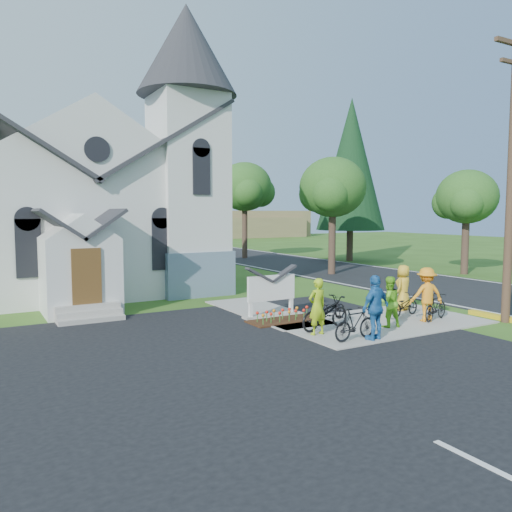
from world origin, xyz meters
TOP-DOWN VIEW (x-y plane):
  - ground at (0.00, 0.00)m, footprint 120.00×120.00m
  - parking_lot at (-7.00, -2.00)m, footprint 20.00×16.00m
  - road at (10.00, 15.00)m, footprint 8.00×90.00m
  - sidewalk at (1.50, 0.50)m, footprint 7.00×4.00m
  - church at (-5.48, 12.48)m, footprint 12.35×12.00m
  - church_sign at (-1.20, 3.20)m, footprint 2.20×0.40m
  - flower_bed at (-1.20, 2.30)m, footprint 2.60×1.10m
  - tree_road_near at (8.50, 12.00)m, footprint 4.00×4.00m
  - tree_road_mid at (9.00, 24.00)m, footprint 4.40×4.40m
  - tree_road_far at (15.50, 8.00)m, footprint 3.60×3.60m
  - conifer at (15.00, 18.00)m, footprint 5.20×5.20m
  - distant_hills at (3.36, 56.33)m, footprint 61.00×10.00m
  - cyclist_0 at (-1.46, 0.13)m, footprint 0.65×0.44m
  - bike_0 at (-0.84, 0.53)m, footprint 2.04×0.95m
  - cyclist_1 at (1.15, -0.19)m, footprint 0.92×0.80m
  - bike_1 at (-0.90, -0.95)m, footprint 1.63×0.57m
  - cyclist_2 at (-0.35, -1.19)m, footprint 1.17×0.64m
  - bike_2 at (0.05, 1.42)m, footprint 1.69×0.93m
  - cyclist_3 at (2.87, -0.21)m, footprint 1.34×1.02m
  - bike_3 at (3.28, -0.27)m, footprint 1.61×0.85m
  - cyclist_4 at (3.66, 1.58)m, footprint 0.97×0.78m
  - bike_4 at (2.86, 0.74)m, footprint 1.60×0.81m

SIDE VIEW (x-z plane):
  - ground at x=0.00m, z-range 0.00..0.00m
  - parking_lot at x=-7.00m, z-range 0.00..0.02m
  - road at x=10.00m, z-range 0.00..0.02m
  - sidewalk at x=1.50m, z-range 0.00..0.05m
  - flower_bed at x=-1.20m, z-range 0.00..0.07m
  - bike_4 at x=2.86m, z-range 0.05..0.85m
  - bike_2 at x=0.05m, z-range 0.05..0.89m
  - bike_3 at x=3.28m, z-range 0.05..0.98m
  - bike_1 at x=-0.90m, z-range 0.05..1.01m
  - bike_0 at x=-0.84m, z-range 0.05..1.08m
  - cyclist_1 at x=1.15m, z-range 0.05..1.69m
  - cyclist_0 at x=-1.46m, z-range 0.05..1.77m
  - cyclist_4 at x=3.66m, z-range 0.05..1.77m
  - cyclist_3 at x=2.87m, z-range 0.05..1.89m
  - cyclist_2 at x=-0.35m, z-range 0.05..1.94m
  - church_sign at x=-1.20m, z-range 0.18..1.88m
  - distant_hills at x=3.36m, z-range -0.63..4.97m
  - tree_road_far at x=15.50m, z-range 1.48..7.78m
  - tree_road_near at x=8.50m, z-range 1.68..8.73m
  - church at x=-5.48m, z-range -1.25..11.75m
  - tree_road_mid at x=9.00m, z-range 1.88..9.68m
  - conifer at x=15.00m, z-range 1.19..13.59m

